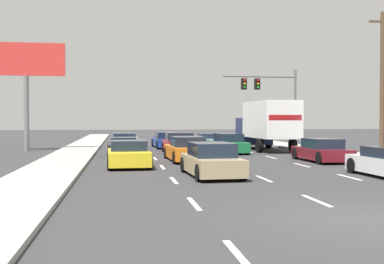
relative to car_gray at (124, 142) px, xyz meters
name	(u,v)px	position (x,y,z in m)	size (l,w,h in m)	color
ground_plane	(195,150)	(5.08, -2.04, -0.55)	(140.00, 140.00, 0.00)	#333335
sidewalk_right	(331,152)	(13.34, -7.04, -0.48)	(2.63, 80.00, 0.14)	#9E9E99
sidewalk_left	(72,155)	(-3.19, -7.04, -0.48)	(2.63, 80.00, 0.14)	#9E9E99
lane_markings	(200,152)	(5.08, -4.53, -0.54)	(6.94, 62.00, 0.01)	silver
car_gray	(124,142)	(0.00, 0.00, 0.00)	(2.01, 4.48, 1.19)	slate
car_black	(122,147)	(-0.15, -6.56, -0.03)	(1.94, 4.59, 1.12)	black
car_yellow	(128,155)	(0.10, -14.18, 0.02)	(2.07, 4.08, 1.25)	yellow
car_blue	(166,141)	(3.28, 0.92, 0.02)	(2.09, 4.72, 1.23)	#1E389E
car_red	(179,144)	(3.57, -5.06, 0.06)	(2.02, 4.17, 1.35)	red
car_orange	(186,150)	(3.24, -11.29, 0.05)	(2.08, 4.70, 1.32)	orange
car_tan	(211,161)	(3.27, -18.43, 0.06)	(2.01, 4.39, 1.32)	tan
car_silver	(209,141)	(6.80, 1.58, -0.03)	(1.96, 4.30, 1.10)	#B7BABF
car_green	(228,144)	(6.73, -5.63, 0.04)	(2.07, 4.74, 1.30)	#196B38
box_truck	(266,123)	(10.06, -3.39, 1.42)	(2.82, 7.99, 3.48)	white
car_maroon	(322,151)	(10.27, -12.69, 0.02)	(1.90, 4.38, 1.22)	maroon
traffic_signal_mast	(266,90)	(12.21, 3.99, 4.22)	(6.55, 0.69, 6.54)	#595B56
utility_pole_mid	(382,82)	(15.71, -9.04, 4.00)	(1.80, 0.28, 8.83)	brown
roadside_billboard	(26,71)	(-6.78, -1.69, 5.05)	(5.33, 0.36, 7.58)	slate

